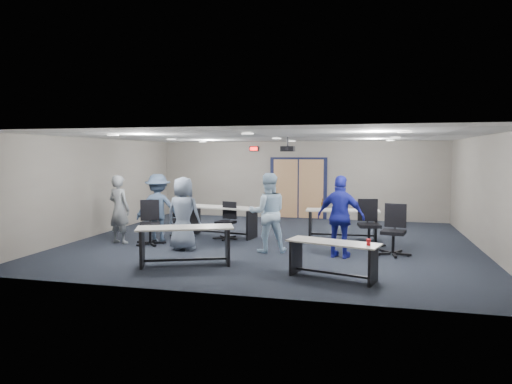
% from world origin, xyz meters
% --- Properties ---
extents(floor, '(10.00, 10.00, 0.00)m').
position_xyz_m(floor, '(0.00, 0.00, 0.00)').
color(floor, black).
rests_on(floor, ground).
extents(back_wall, '(10.00, 0.04, 2.70)m').
position_xyz_m(back_wall, '(0.00, 4.50, 1.35)').
color(back_wall, gray).
rests_on(back_wall, floor).
extents(front_wall, '(10.00, 0.04, 2.70)m').
position_xyz_m(front_wall, '(0.00, -4.50, 1.35)').
color(front_wall, gray).
rests_on(front_wall, floor).
extents(left_wall, '(0.04, 9.00, 2.70)m').
position_xyz_m(left_wall, '(-5.00, 0.00, 1.35)').
color(left_wall, gray).
rests_on(left_wall, floor).
extents(right_wall, '(0.04, 9.00, 2.70)m').
position_xyz_m(right_wall, '(5.00, 0.00, 1.35)').
color(right_wall, gray).
rests_on(right_wall, floor).
extents(ceiling, '(10.00, 9.00, 0.04)m').
position_xyz_m(ceiling, '(0.00, 0.00, 2.70)').
color(ceiling, white).
rests_on(ceiling, back_wall).
extents(double_door, '(2.00, 0.07, 2.20)m').
position_xyz_m(double_door, '(0.00, 4.46, 1.05)').
color(double_door, black).
rests_on(double_door, back_wall).
extents(exit_sign, '(0.32, 0.07, 0.18)m').
position_xyz_m(exit_sign, '(-1.60, 4.44, 2.45)').
color(exit_sign, black).
rests_on(exit_sign, back_wall).
extents(ceiling_projector, '(0.35, 0.32, 0.37)m').
position_xyz_m(ceiling_projector, '(0.30, 0.50, 2.40)').
color(ceiling_projector, black).
rests_on(ceiling_projector, ceiling).
extents(ceiling_can_lights, '(6.24, 5.74, 0.02)m').
position_xyz_m(ceiling_can_lights, '(0.00, 0.25, 2.67)').
color(ceiling_can_lights, silver).
rests_on(ceiling_can_lights, ceiling).
extents(table_front_left, '(2.04, 1.32, 0.79)m').
position_xyz_m(table_front_left, '(-1.24, -2.80, 0.54)').
color(table_front_left, beige).
rests_on(table_front_left, floor).
extents(table_front_right, '(1.76, 1.00, 0.79)m').
position_xyz_m(table_front_right, '(1.77, -3.10, 0.47)').
color(table_front_right, beige).
rests_on(table_front_right, floor).
extents(table_back_left, '(2.12, 1.03, 0.82)m').
position_xyz_m(table_back_left, '(-1.51, 0.47, 0.56)').
color(table_back_left, beige).
rests_on(table_back_left, floor).
extents(table_back_right, '(1.96, 0.74, 1.07)m').
position_xyz_m(table_back_right, '(1.72, 0.90, 0.54)').
color(table_back_right, beige).
rests_on(table_back_right, floor).
extents(chair_back_a, '(0.88, 0.88, 1.05)m').
position_xyz_m(chair_back_a, '(-2.51, -0.00, 0.52)').
color(chair_back_a, black).
rests_on(chair_back_a, floor).
extents(chair_back_b, '(0.75, 0.75, 0.99)m').
position_xyz_m(chair_back_b, '(-1.29, 0.08, 0.50)').
color(chair_back_b, black).
rests_on(chair_back_b, floor).
extents(chair_back_d, '(0.84, 0.84, 1.16)m').
position_xyz_m(chair_back_d, '(2.41, -0.04, 0.58)').
color(chair_back_d, black).
rests_on(chair_back_d, floor).
extents(chair_loose_left, '(0.93, 0.93, 1.11)m').
position_xyz_m(chair_loose_left, '(-2.90, -1.07, 0.55)').
color(chair_loose_left, black).
rests_on(chair_loose_left, floor).
extents(chair_loose_right, '(0.85, 0.85, 1.14)m').
position_xyz_m(chair_loose_right, '(2.94, -0.86, 0.57)').
color(chair_loose_right, black).
rests_on(chair_loose_right, floor).
extents(person_gray, '(0.72, 0.56, 1.74)m').
position_xyz_m(person_gray, '(-3.74, -1.08, 0.87)').
color(person_gray, gray).
rests_on(person_gray, floor).
extents(person_plaid, '(0.87, 0.59, 1.73)m').
position_xyz_m(person_plaid, '(-1.85, -1.42, 0.86)').
color(person_plaid, slate).
rests_on(person_plaid, floor).
extents(person_lightblue, '(1.07, 0.94, 1.83)m').
position_xyz_m(person_lightblue, '(0.13, -1.17, 0.92)').
color(person_lightblue, '#C0E2FF').
rests_on(person_lightblue, floor).
extents(person_navy, '(1.13, 0.69, 1.80)m').
position_xyz_m(person_navy, '(1.80, -1.37, 0.90)').
color(person_navy, '#1C229C').
rests_on(person_navy, floor).
extents(person_back, '(1.26, 0.93, 1.75)m').
position_xyz_m(person_back, '(-2.92, -0.57, 0.87)').
color(person_back, '#3F5371').
rests_on(person_back, floor).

